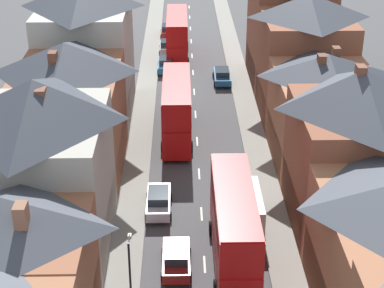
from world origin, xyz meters
name	(u,v)px	position (x,y,z in m)	size (l,w,h in m)	color
pavement_left	(141,132)	(-5.10, 38.00, 0.07)	(2.20, 104.00, 0.14)	gray
pavement_right	(252,131)	(5.10, 38.00, 0.07)	(2.20, 104.00, 0.14)	gray
centre_line_dashes	(197,141)	(0.00, 36.00, 0.01)	(0.14, 97.80, 0.01)	silver
terrace_row_left	(42,177)	(-10.18, 20.01, 5.40)	(8.00, 59.64, 13.34)	silver
terrace_row_right	(351,147)	(10.18, 23.68, 5.45)	(8.00, 68.89, 13.84)	#ADB2B7
double_decker_bus_lead	(177,35)	(-1.81, 59.36, 2.82)	(2.74, 10.80, 5.30)	#B70F0F
double_decker_bus_mid_street	(234,227)	(1.79, 18.05, 2.82)	(2.74, 10.80, 5.30)	red
double_decker_bus_far_approaching	(177,108)	(-1.81, 36.95, 2.82)	(2.74, 10.80, 5.30)	#B70F0F
car_near_blue	(168,30)	(-3.10, 68.20, 0.83)	(1.90, 4.22, 1.65)	maroon
car_parked_right_a	(167,46)	(-3.10, 61.22, 0.82)	(1.90, 3.92, 1.63)	#B7BABF
car_mid_black	(159,201)	(-3.10, 24.52, 0.83)	(1.90, 4.40, 1.65)	silver
car_parked_left_b	(166,64)	(-3.10, 54.56, 0.84)	(1.90, 4.36, 1.67)	#236093
car_mid_white	(222,76)	(3.10, 50.74, 0.80)	(1.90, 4.57, 1.58)	#236093
car_parked_right_b	(176,258)	(-1.80, 17.57, 0.81)	(1.90, 4.08, 1.60)	maroon
delivery_van	(247,207)	(3.10, 22.65, 1.34)	(2.20, 5.20, 2.41)	silver
street_lamp	(130,276)	(-4.25, 12.72, 3.24)	(0.20, 1.12, 5.50)	black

